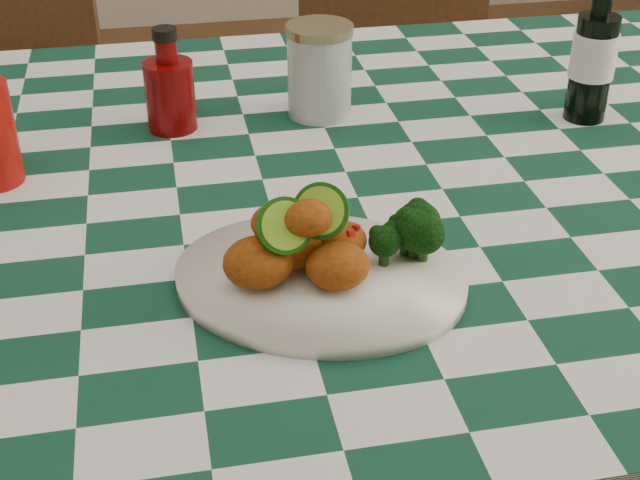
{
  "coord_description": "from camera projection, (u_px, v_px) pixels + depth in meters",
  "views": [
    {
      "loc": [
        -0.11,
        -0.94,
        1.29
      ],
      "look_at": [
        0.02,
        -0.23,
        0.84
      ],
      "focal_mm": 50.0,
      "sensor_mm": 36.0,
      "label": 1
    }
  ],
  "objects": [
    {
      "name": "dining_table",
      "position": [
        272.0,
        421.0,
        1.28
      ],
      "size": [
        1.66,
        1.06,
        0.79
      ],
      "primitive_type": null,
      "color": "#113E2A",
      "rests_on": "ground"
    },
    {
      "name": "plate",
      "position": [
        320.0,
        280.0,
        0.87
      ],
      "size": [
        0.35,
        0.32,
        0.02
      ],
      "primitive_type": null,
      "rotation": [
        0.0,
        0.0,
        -0.38
      ],
      "color": "white",
      "rests_on": "dining_table"
    },
    {
      "name": "fried_chicken_pile",
      "position": [
        306.0,
        238.0,
        0.84
      ],
      "size": [
        0.13,
        0.09,
        0.08
      ],
      "primitive_type": null,
      "color": "#A84A10",
      "rests_on": "plate"
    },
    {
      "name": "broccoli_side",
      "position": [
        397.0,
        235.0,
        0.88
      ],
      "size": [
        0.07,
        0.07,
        0.05
      ],
      "primitive_type": null,
      "color": "black",
      "rests_on": "plate"
    },
    {
      "name": "ketchup_bottle",
      "position": [
        169.0,
        80.0,
        1.16
      ],
      "size": [
        0.09,
        0.09,
        0.14
      ],
      "primitive_type": null,
      "rotation": [
        0.0,
        0.0,
        -0.43
      ],
      "color": "#670505",
      "rests_on": "dining_table"
    },
    {
      "name": "mason_jar",
      "position": [
        319.0,
        71.0,
        1.2
      ],
      "size": [
        0.1,
        0.1,
        0.13
      ],
      "primitive_type": null,
      "rotation": [
        0.0,
        0.0,
        -0.12
      ],
      "color": "#B2BCBA",
      "rests_on": "dining_table"
    },
    {
      "name": "beer_bottle",
      "position": [
        596.0,
        43.0,
        1.17
      ],
      "size": [
        0.08,
        0.08,
        0.21
      ],
      "primitive_type": null,
      "rotation": [
        0.0,
        0.0,
        0.32
      ],
      "color": "black",
      "rests_on": "dining_table"
    },
    {
      "name": "wooden_chair_right",
      "position": [
        382.0,
        140.0,
        1.93
      ],
      "size": [
        0.53,
        0.55,
        0.91
      ],
      "primitive_type": null,
      "rotation": [
        0.0,
        0.0,
        -0.33
      ],
      "color": "#472814",
      "rests_on": "ground"
    }
  ]
}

